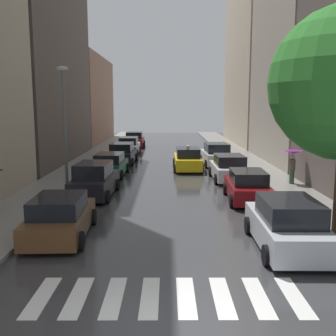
# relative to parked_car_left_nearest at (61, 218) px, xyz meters

# --- Properties ---
(ground_plane) EXTENTS (28.00, 72.00, 0.04)m
(ground_plane) POSITION_rel_parked_car_left_nearest_xyz_m (3.88, 17.66, -0.75)
(ground_plane) COLOR #363638
(sidewalk_left) EXTENTS (3.00, 72.00, 0.15)m
(sidewalk_left) POSITION_rel_parked_car_left_nearest_xyz_m (-2.62, 17.66, -0.65)
(sidewalk_left) COLOR gray
(sidewalk_left) RESTS_ON ground
(sidewalk_right) EXTENTS (3.00, 72.00, 0.15)m
(sidewalk_right) POSITION_rel_parked_car_left_nearest_xyz_m (10.38, 17.66, -0.65)
(sidewalk_right) COLOR gray
(sidewalk_right) RESTS_ON ground
(crosswalk_stripes) EXTENTS (6.75, 2.20, 0.01)m
(crosswalk_stripes) POSITION_rel_parked_car_left_nearest_xyz_m (3.88, -4.56, -0.72)
(crosswalk_stripes) COLOR silver
(crosswalk_stripes) RESTS_ON ground
(building_left_mid) EXTENTS (6.00, 17.00, 20.08)m
(building_left_mid) POSITION_rel_parked_car_left_nearest_xyz_m (-7.12, 19.21, 9.31)
(building_left_mid) COLOR #564C47
(building_left_mid) RESTS_ON ground
(building_left_far) EXTENTS (6.00, 17.33, 10.49)m
(building_left_far) POSITION_rel_parked_car_left_nearest_xyz_m (-7.12, 36.69, 4.52)
(building_left_far) COLOR #8C6B56
(building_left_far) RESTS_ON ground
(building_right_mid) EXTENTS (6.00, 13.18, 16.25)m
(building_right_mid) POSITION_rel_parked_car_left_nearest_xyz_m (14.88, 19.04, 7.40)
(building_right_mid) COLOR #9E9384
(building_right_mid) RESTS_ON ground
(building_right_far) EXTENTS (6.00, 17.37, 24.56)m
(building_right_far) POSITION_rel_parked_car_left_nearest_xyz_m (14.88, 35.11, 11.55)
(building_right_far) COLOR #B2A38C
(building_right_far) RESTS_ON ground
(parked_car_left_nearest) EXTENTS (2.25, 4.38, 1.54)m
(parked_car_left_nearest) POSITION_rel_parked_car_left_nearest_xyz_m (0.00, 0.00, 0.00)
(parked_car_left_nearest) COLOR brown
(parked_car_left_nearest) RESTS_ON ground
(parked_car_left_second) EXTENTS (2.19, 4.55, 1.80)m
(parked_car_left_second) POSITION_rel_parked_car_left_nearest_xyz_m (0.06, 6.49, 0.11)
(parked_car_left_second) COLOR black
(parked_car_left_second) RESTS_ON ground
(parked_car_left_third) EXTENTS (2.22, 4.50, 1.55)m
(parked_car_left_third) POSITION_rel_parked_car_left_nearest_xyz_m (-0.00, 12.51, 0.00)
(parked_car_left_third) COLOR #0C4C2D
(parked_car_left_third) RESTS_ON ground
(parked_car_left_fourth) EXTENTS (2.20, 4.67, 1.67)m
(parked_car_left_fourth) POSITION_rel_parked_car_left_nearest_xyz_m (0.16, 18.36, 0.05)
(parked_car_left_fourth) COLOR black
(parked_car_left_fourth) RESTS_ON ground
(parked_car_left_fifth) EXTENTS (2.07, 4.42, 1.69)m
(parked_car_left_fifth) POSITION_rel_parked_car_left_nearest_xyz_m (0.16, 23.97, 0.06)
(parked_car_left_fifth) COLOR #B2B7BF
(parked_car_left_fifth) RESTS_ON ground
(parked_car_left_sixth) EXTENTS (2.17, 4.03, 1.73)m
(parked_car_left_sixth) POSITION_rel_parked_car_left_nearest_xyz_m (0.15, 30.69, 0.08)
(parked_car_left_sixth) COLOR maroon
(parked_car_left_sixth) RESTS_ON ground
(parked_car_right_nearest) EXTENTS (2.21, 4.55, 1.72)m
(parked_car_right_nearest) POSITION_rel_parked_car_left_nearest_xyz_m (7.81, -1.18, 0.08)
(parked_car_right_nearest) COLOR #B2B7BF
(parked_car_right_nearest) RESTS_ON ground
(parked_car_right_second) EXTENTS (2.15, 4.21, 1.55)m
(parked_car_right_second) POSITION_rel_parked_car_left_nearest_xyz_m (7.81, 5.47, 0.00)
(parked_car_right_second) COLOR maroon
(parked_car_right_second) RESTS_ON ground
(parked_car_right_third) EXTENTS (2.22, 4.35, 1.62)m
(parked_car_right_third) POSITION_rel_parked_car_left_nearest_xyz_m (7.73, 10.98, 0.03)
(parked_car_right_third) COLOR silver
(parked_car_right_third) RESTS_ON ground
(parked_car_right_fourth) EXTENTS (2.31, 4.56, 1.75)m
(parked_car_right_fourth) POSITION_rel_parked_car_left_nearest_xyz_m (7.67, 17.26, 0.09)
(parked_car_right_fourth) COLOR silver
(parked_car_right_fourth) RESTS_ON ground
(taxi_midroad) EXTENTS (2.11, 4.64, 1.81)m
(taxi_midroad) POSITION_rel_parked_car_left_nearest_xyz_m (5.32, 15.11, 0.04)
(taxi_midroad) COLOR yellow
(taxi_midroad) RESTS_ON ground
(pedestrian_foreground) EXTENTS (1.08, 1.08, 1.95)m
(pedestrian_foreground) POSITION_rel_parked_car_left_nearest_xyz_m (11.14, 9.17, 0.87)
(pedestrian_foreground) COLOR #38513D
(pedestrian_foreground) RESTS_ON sidewalk_right
(lamp_post_left) EXTENTS (0.60, 0.28, 6.58)m
(lamp_post_left) POSITION_rel_parked_car_left_nearest_xyz_m (-1.67, 7.64, 3.24)
(lamp_post_left) COLOR #595B60
(lamp_post_left) RESTS_ON sidewalk_left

